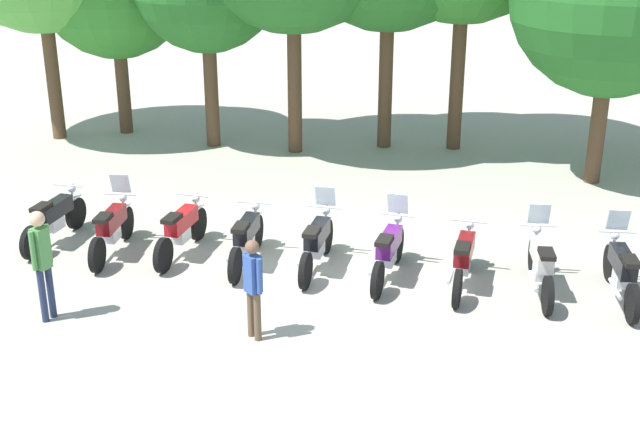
{
  "coord_description": "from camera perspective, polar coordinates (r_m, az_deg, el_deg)",
  "views": [
    {
      "loc": [
        1.94,
        -13.41,
        6.35
      ],
      "look_at": [
        0.0,
        0.5,
        0.9
      ],
      "focal_mm": 46.98,
      "sensor_mm": 36.0,
      "label": 1
    }
  ],
  "objects": [
    {
      "name": "motorcycle_0",
      "position": [
        16.73,
        -17.64,
        -0.29
      ],
      "size": [
        0.66,
        2.19,
        0.99
      ],
      "rotation": [
        0.0,
        0.0,
        1.45
      ],
      "color": "black",
      "rests_on": "ground_plane"
    },
    {
      "name": "motorcycle_8",
      "position": [
        14.62,
        19.85,
        -3.65
      ],
      "size": [
        0.62,
        2.19,
        1.37
      ],
      "rotation": [
        0.0,
        0.0,
        1.61
      ],
      "color": "black",
      "rests_on": "ground_plane"
    },
    {
      "name": "motorcycle_3",
      "position": [
        15.1,
        -5.03,
        -1.66
      ],
      "size": [
        0.62,
        2.19,
        0.99
      ],
      "rotation": [
        0.0,
        0.0,
        1.54
      ],
      "color": "black",
      "rests_on": "ground_plane"
    },
    {
      "name": "person_1",
      "position": [
        12.44,
        -4.58,
        -4.7
      ],
      "size": [
        0.35,
        0.33,
        1.6
      ],
      "rotation": [
        0.0,
        0.0,
        3.99
      ],
      "color": "brown",
      "rests_on": "ground_plane"
    },
    {
      "name": "motorcycle_7",
      "position": [
        14.49,
        14.81,
        -3.28
      ],
      "size": [
        0.62,
        2.19,
        1.37
      ],
      "rotation": [
        0.0,
        0.0,
        1.62
      ],
      "color": "black",
      "rests_on": "ground_plane"
    },
    {
      "name": "person_0",
      "position": [
        13.57,
        -18.42,
        -2.78
      ],
      "size": [
        0.31,
        0.4,
        1.82
      ],
      "rotation": [
        0.0,
        0.0,
        2.8
      ],
      "color": "#232D4C",
      "rests_on": "ground_plane"
    },
    {
      "name": "motorcycle_4",
      "position": [
        14.84,
        -0.21,
        -1.93
      ],
      "size": [
        0.63,
        2.19,
        1.37
      ],
      "rotation": [
        0.0,
        0.0,
        1.47
      ],
      "color": "black",
      "rests_on": "ground_plane"
    },
    {
      "name": "ground_plane",
      "position": [
        14.96,
        -0.27,
        -3.9
      ],
      "size": [
        80.0,
        80.0,
        0.0
      ],
      "primitive_type": "plane",
      "color": "#ADA899"
    },
    {
      "name": "motorcycle_6",
      "position": [
        14.42,
        9.75,
        -3.05
      ],
      "size": [
        0.67,
        2.18,
        0.99
      ],
      "rotation": [
        0.0,
        0.0,
        1.43
      ],
      "color": "black",
      "rests_on": "ground_plane"
    },
    {
      "name": "motorcycle_5",
      "position": [
        14.54,
        4.7,
        -2.51
      ],
      "size": [
        0.7,
        2.18,
        1.37
      ],
      "rotation": [
        0.0,
        0.0,
        1.41
      ],
      "color": "black",
      "rests_on": "ground_plane"
    },
    {
      "name": "motorcycle_2",
      "position": [
        15.63,
        -9.42,
        -1.06
      ],
      "size": [
        0.67,
        2.18,
        0.99
      ],
      "rotation": [
        0.0,
        0.0,
        1.44
      ],
      "color": "black",
      "rests_on": "ground_plane"
    },
    {
      "name": "motorcycle_1",
      "position": [
        15.94,
        -13.98,
        -0.92
      ],
      "size": [
        0.62,
        2.19,
        1.37
      ],
      "rotation": [
        0.0,
        0.0,
        1.59
      ],
      "color": "black",
      "rests_on": "ground_plane"
    }
  ]
}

